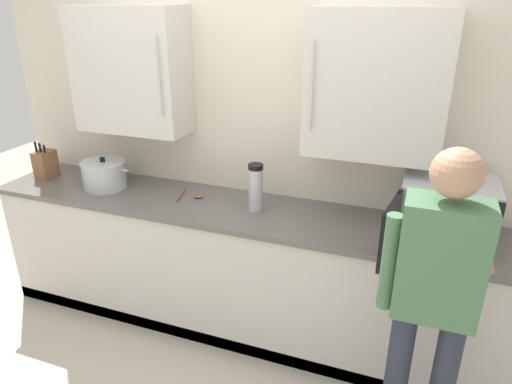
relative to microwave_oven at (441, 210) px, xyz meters
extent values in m
cube|color=beige|center=(-1.20, 0.31, 0.31)|extent=(3.73, 0.10, 2.77)
cube|color=beige|center=(-1.98, 0.10, 0.63)|extent=(0.75, 0.32, 0.79)
cylinder|color=#B7BABF|center=(-1.67, -0.07, 0.63)|extent=(0.01, 0.01, 0.48)
cube|color=beige|center=(-0.42, 0.10, 0.63)|extent=(0.75, 0.32, 0.79)
cylinder|color=#B7BABF|center=(-0.73, -0.07, 0.63)|extent=(0.01, 0.01, 0.48)
cube|color=beige|center=(-1.20, -0.03, -0.64)|extent=(3.40, 0.56, 0.88)
cube|color=#605B56|center=(-1.20, -0.03, -0.19)|extent=(3.44, 0.60, 0.03)
cube|color=black|center=(-1.20, -0.29, -1.03)|extent=(3.40, 0.04, 0.09)
cube|color=#B7BABF|center=(0.03, 0.01, 0.00)|extent=(0.48, 0.38, 0.34)
cube|color=beige|center=(-0.04, 0.00, 0.00)|extent=(0.31, 0.32, 0.27)
cube|color=black|center=(0.20, -0.18, 0.00)|extent=(0.14, 0.01, 0.31)
cube|color=black|center=(-0.24, -0.35, 0.00)|extent=(0.07, 0.35, 0.31)
cylinder|color=#B7BABF|center=(-1.08, -0.01, -0.03)|extent=(0.09, 0.09, 0.27)
cylinder|color=black|center=(-1.08, -0.01, 0.12)|extent=(0.09, 0.09, 0.03)
cylinder|color=brown|center=(-1.62, 0.00, -0.16)|extent=(0.06, 0.19, 0.01)
ellipsoid|color=brown|center=(-1.50, 0.03, -0.16)|extent=(0.07, 0.06, 0.02)
cylinder|color=#B7BABF|center=(-2.20, -0.03, -0.08)|extent=(0.30, 0.30, 0.17)
cylinder|color=#B7BABF|center=(-2.20, -0.03, 0.01)|extent=(0.30, 0.30, 0.02)
cylinder|color=black|center=(-2.20, -0.03, 0.04)|extent=(0.04, 0.04, 0.03)
cylinder|color=#B7BABF|center=(-2.37, -0.03, -0.02)|extent=(0.05, 0.02, 0.02)
cylinder|color=#B7BABF|center=(-2.02, -0.03, -0.02)|extent=(0.05, 0.02, 0.02)
cube|color=brown|center=(-2.73, -0.02, -0.07)|extent=(0.11, 0.15, 0.20)
cylinder|color=black|center=(-2.77, -0.04, 0.07)|extent=(0.02, 0.02, 0.08)
cylinder|color=black|center=(-2.73, -0.04, 0.07)|extent=(0.02, 0.02, 0.07)
cylinder|color=black|center=(-2.69, -0.04, 0.06)|extent=(0.02, 0.02, 0.06)
cylinder|color=#282D3D|center=(-0.11, -0.69, -0.64)|extent=(0.11, 0.11, 0.88)
cube|color=#47704C|center=(-0.01, -0.69, 0.07)|extent=(0.34, 0.20, 0.53)
sphere|color=tan|center=(-0.01, -0.69, 0.45)|extent=(0.20, 0.20, 0.20)
cylinder|color=tan|center=(0.10, -0.49, 0.16)|extent=(0.19, 0.43, 0.28)
cylinder|color=#47704C|center=(-0.21, -0.69, 0.02)|extent=(0.07, 0.07, 0.45)
camera|label=1|loc=(-0.16, -2.48, 1.07)|focal=32.24mm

